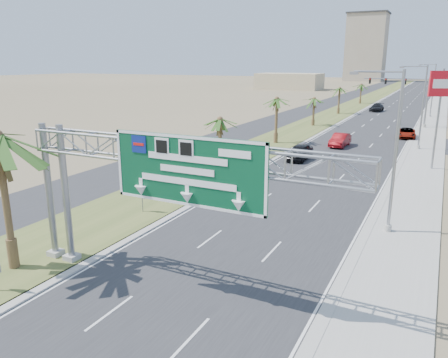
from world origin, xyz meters
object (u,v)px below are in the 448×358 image
at_px(car_left_lane, 300,152).
at_px(car_far, 377,108).
at_px(car_right_lane, 407,133).
at_px(signal_mast, 414,97).
at_px(pole_sign_red_near, 441,90).
at_px(car_mid_lane, 340,140).
at_px(sign_gantry, 162,164).

bearing_deg(car_left_lane, car_far, 90.72).
bearing_deg(car_right_lane, car_left_lane, -119.89).
bearing_deg(signal_mast, pole_sign_red_near, -82.18).
bearing_deg(car_far, car_left_lane, -86.67).
bearing_deg(signal_mast, car_mid_lane, -106.63).
bearing_deg(pole_sign_red_near, signal_mast, 97.82).
distance_m(sign_gantry, car_left_lane, 30.47).
relative_size(car_mid_lane, pole_sign_red_near, 0.51).
height_order(sign_gantry, car_mid_lane, sign_gantry).
relative_size(signal_mast, car_left_lane, 2.08).
relative_size(sign_gantry, car_left_lane, 3.39).
bearing_deg(car_mid_lane, signal_mast, 75.73).
bearing_deg(sign_gantry, car_mid_lane, 90.63).
bearing_deg(car_right_lane, signal_mast, 86.15).
distance_m(car_right_lane, car_far, 34.78).
distance_m(car_right_lane, pole_sign_red_near, 20.35).
bearing_deg(pole_sign_red_near, car_left_lane, -172.78).
bearing_deg(car_left_lane, pole_sign_red_near, 8.50).
xyz_separation_m(signal_mast, car_left_lane, (-8.93, -32.15, -4.01)).
distance_m(signal_mast, car_mid_lane, 23.66).
relative_size(signal_mast, pole_sign_red_near, 1.05).
relative_size(car_mid_lane, car_right_lane, 1.00).
xyz_separation_m(sign_gantry, car_mid_lane, (-0.44, 39.71, -5.24)).
bearing_deg(signal_mast, sign_gantry, -95.74).
bearing_deg(signal_mast, car_left_lane, -105.52).
distance_m(signal_mast, pole_sign_red_near, 30.91).
xyz_separation_m(sign_gantry, car_far, (-2.16, 83.91, -5.25)).
relative_size(car_left_lane, pole_sign_red_near, 0.51).
distance_m(sign_gantry, car_far, 84.11).
height_order(car_far, pole_sign_red_near, pole_sign_red_near).
xyz_separation_m(sign_gantry, car_left_lane, (-2.69, 29.90, -5.22)).
bearing_deg(sign_gantry, car_far, 91.47).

